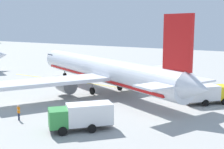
% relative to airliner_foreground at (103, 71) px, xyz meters
% --- Properties ---
extents(airliner_foreground, '(33.29, 39.56, 11.90)m').
position_rel_airliner_foreground_xyz_m(airliner_foreground, '(0.00, 0.00, 0.00)').
color(airliner_foreground, silver).
rests_on(airliner_foreground, ground).
extents(service_truck_baggage, '(6.22, 5.93, 2.56)m').
position_rel_airliner_foreground_xyz_m(service_truck_baggage, '(1.10, -16.29, -1.92)').
color(service_truck_baggage, yellow).
rests_on(service_truck_baggage, ground).
extents(service_truck_catering, '(6.27, 5.88, 2.73)m').
position_rel_airliner_foreground_xyz_m(service_truck_catering, '(-16.31, -8.41, -1.85)').
color(service_truck_catering, '#338C3F').
rests_on(service_truck_catering, ground).
extents(cargo_container_near, '(2.43, 2.43, 2.13)m').
position_rel_airliner_foreground_xyz_m(cargo_container_near, '(4.98, -7.08, -2.38)').
color(cargo_container_near, '#333338').
rests_on(cargo_container_near, ground).
extents(crew_marshaller, '(0.39, 0.58, 1.78)m').
position_rel_airliner_foreground_xyz_m(crew_marshaller, '(-17.63, -0.50, -2.33)').
color(crew_marshaller, '#191E33').
rests_on(crew_marshaller, ground).
extents(crew_loader_left, '(0.38, 0.59, 1.69)m').
position_rel_airliner_foreground_xyz_m(crew_loader_left, '(7.05, -11.47, -2.39)').
color(crew_loader_left, '#191E33').
rests_on(crew_loader_left, ground).
extents(apron_guide_line, '(0.30, 60.00, 0.01)m').
position_rel_airliner_foreground_xyz_m(apron_guide_line, '(3.97, -4.48, -3.39)').
color(apron_guide_line, yellow).
rests_on(apron_guide_line, ground).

